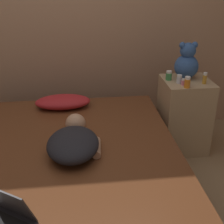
# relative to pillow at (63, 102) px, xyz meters

# --- Properties ---
(ground_plane) EXTENTS (12.00, 12.00, 0.00)m
(ground_plane) POSITION_rel_pillow_xyz_m (-0.01, -0.78, -0.52)
(ground_plane) COLOR #937551
(wall_back) EXTENTS (8.00, 0.06, 2.60)m
(wall_back) POSITION_rel_pillow_xyz_m (-0.01, 0.50, 0.78)
(wall_back) COLOR tan
(wall_back) RESTS_ON ground_plane
(bed) EXTENTS (1.77, 1.99, 0.46)m
(bed) POSITION_rel_pillow_xyz_m (-0.01, -0.78, -0.29)
(bed) COLOR #2D2319
(bed) RESTS_ON ground_plane
(nightstand) EXTENTS (0.43, 0.43, 0.71)m
(nightstand) POSITION_rel_pillow_xyz_m (1.15, -0.07, -0.17)
(nightstand) COLOR tan
(nightstand) RESTS_ON ground_plane
(pillow) EXTENTS (0.51, 0.27, 0.11)m
(pillow) POSITION_rel_pillow_xyz_m (0.00, 0.00, 0.00)
(pillow) COLOR red
(pillow) RESTS_ON bed
(person_lying) EXTENTS (0.40, 0.63, 0.16)m
(person_lying) POSITION_rel_pillow_xyz_m (0.10, -0.76, 0.02)
(person_lying) COLOR black
(person_lying) RESTS_ON bed
(laptop) EXTENTS (0.39, 0.37, 0.23)m
(laptop) POSITION_rel_pillow_xyz_m (-0.27, -1.43, -0.01)
(laptop) COLOR #333338
(laptop) RESTS_ON bed
(teddy_bear) EXTENTS (0.22, 0.22, 0.34)m
(teddy_bear) POSITION_rel_pillow_xyz_m (1.15, -0.00, 0.34)
(teddy_bear) COLOR #335693
(teddy_bear) RESTS_ON nightstand
(bottle_amber) EXTENTS (0.04, 0.04, 0.10)m
(bottle_amber) POSITION_rel_pillow_xyz_m (1.27, -0.18, 0.24)
(bottle_amber) COLOR gold
(bottle_amber) RESTS_ON nightstand
(bottle_pink) EXTENTS (0.04, 0.04, 0.06)m
(bottle_pink) POSITION_rel_pillow_xyz_m (1.07, -0.19, 0.22)
(bottle_pink) COLOR pink
(bottle_pink) RESTS_ON nightstand
(bottle_clear) EXTENTS (0.05, 0.05, 0.08)m
(bottle_clear) POSITION_rel_pillow_xyz_m (1.05, -0.14, 0.23)
(bottle_clear) COLOR silver
(bottle_clear) RESTS_ON nightstand
(bottle_orange) EXTENTS (0.05, 0.05, 0.10)m
(bottle_orange) POSITION_rel_pillow_xyz_m (1.08, -0.25, 0.24)
(bottle_orange) COLOR orange
(bottle_orange) RESTS_ON nightstand
(bottle_green) EXTENTS (0.06, 0.06, 0.09)m
(bottle_green) POSITION_rel_pillow_xyz_m (0.98, -0.04, 0.23)
(bottle_green) COLOR #3D8E4C
(bottle_green) RESTS_ON nightstand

